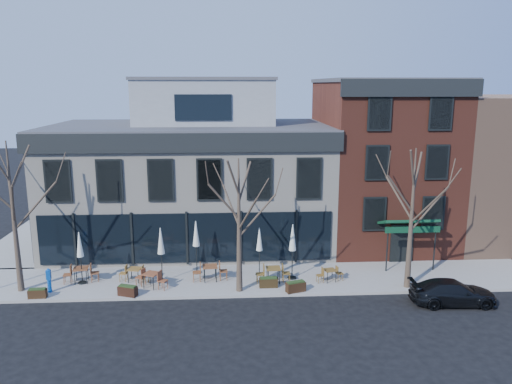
{
  "coord_description": "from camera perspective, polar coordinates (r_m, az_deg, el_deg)",
  "views": [
    {
      "loc": [
        2.45,
        -28.49,
        10.77
      ],
      "look_at": [
        4.22,
        2.0,
        4.19
      ],
      "focal_mm": 35.0,
      "sensor_mm": 36.0,
      "label": 1
    }
  ],
  "objects": [
    {
      "name": "umbrella_4",
      "position": [
        27.68,
        4.2,
        -5.54
      ],
      "size": [
        0.5,
        0.5,
        3.14
      ],
      "color": "black",
      "rests_on": "sidewalk_front"
    },
    {
      "name": "cafe_set_5",
      "position": [
        28.11,
        8.43,
        -9.25
      ],
      "size": [
        1.6,
        0.74,
        0.82
      ],
      "color": "brown",
      "rests_on": "sidewalk_front"
    },
    {
      "name": "cafe_set_2",
      "position": [
        27.56,
        -11.86,
        -9.64
      ],
      "size": [
        1.89,
        1.2,
        0.98
      ],
      "color": "brown",
      "rests_on": "sidewalk_front"
    },
    {
      "name": "planter_2",
      "position": [
        27.13,
        1.44,
        -10.26
      ],
      "size": [
        0.99,
        0.41,
        0.55
      ],
      "color": "black",
      "rests_on": "sidewalk_front"
    },
    {
      "name": "tree_mid",
      "position": [
        25.57,
        -1.93,
        -3.68
      ],
      "size": [
        3.5,
        3.55,
        7.04
      ],
      "color": "#382B21",
      "rests_on": "sidewalk_front"
    },
    {
      "name": "call_box",
      "position": [
        28.47,
        -22.59,
        -9.2
      ],
      "size": [
        0.26,
        0.26,
        1.33
      ],
      "color": "#0D4DB0",
      "rests_on": "sidewalk_front"
    },
    {
      "name": "planter_3",
      "position": [
        26.63,
        4.56,
        -10.71
      ],
      "size": [
        1.1,
        0.7,
        0.57
      ],
      "color": "black",
      "rests_on": "sidewalk_front"
    },
    {
      "name": "tree_corner",
      "position": [
        28.31,
        -25.95,
        -2.41
      ],
      "size": [
        3.93,
        3.98,
        7.92
      ],
      "color": "#382B21",
      "rests_on": "sidewalk_front"
    },
    {
      "name": "planter_0",
      "position": [
        28.15,
        -23.69,
        -10.54
      ],
      "size": [
        0.91,
        0.4,
        0.5
      ],
      "color": "#321F10",
      "rests_on": "sidewalk_front"
    },
    {
      "name": "umbrella_0",
      "position": [
        28.61,
        -19.49,
        -5.98
      ],
      "size": [
        0.47,
        0.47,
        2.91
      ],
      "color": "black",
      "rests_on": "sidewalk_front"
    },
    {
      "name": "parked_sedan",
      "position": [
        27.25,
        21.58,
        -10.62
      ],
      "size": [
        4.31,
        1.9,
        1.23
      ],
      "primitive_type": "imported",
      "rotation": [
        0.0,
        0.0,
        1.53
      ],
      "color": "black",
      "rests_on": "ground"
    },
    {
      "name": "umbrella_3",
      "position": [
        28.2,
        0.39,
        -5.72
      ],
      "size": [
        0.44,
        0.44,
        2.78
      ],
      "color": "black",
      "rests_on": "sidewalk_front"
    },
    {
      "name": "cafe_set_3",
      "position": [
        28.0,
        -5.27,
        -9.0
      ],
      "size": [
        2.0,
        0.86,
        1.04
      ],
      "color": "brown",
      "rests_on": "sidewalk_front"
    },
    {
      "name": "umbrella_1",
      "position": [
        27.65,
        -10.82,
        -5.85
      ],
      "size": [
        0.49,
        0.49,
        3.08
      ],
      "color": "black",
      "rests_on": "sidewalk_front"
    },
    {
      "name": "cafe_set_0",
      "position": [
        29.24,
        -19.35,
        -8.76
      ],
      "size": [
        1.97,
        0.87,
        1.01
      ],
      "color": "brown",
      "rests_on": "sidewalk_front"
    },
    {
      "name": "sidewalk_front",
      "position": [
        28.44,
        -1.48,
        -9.93
      ],
      "size": [
        33.5,
        4.7,
        0.15
      ],
      "primitive_type": "cube",
      "color": "gray",
      "rests_on": "ground"
    },
    {
      "name": "cafe_set_4",
      "position": [
        27.68,
        1.99,
        -9.25
      ],
      "size": [
        1.92,
        0.79,
        1.01
      ],
      "color": "brown",
      "rests_on": "sidewalk_front"
    },
    {
      "name": "red_brick_building",
      "position": [
        35.47,
        14.05,
        3.48
      ],
      "size": [
        8.2,
        11.78,
        11.18
      ],
      "color": "#602A1D",
      "rests_on": "ground"
    },
    {
      "name": "sidewalk_side",
      "position": [
        38.62,
        -24.03,
        -5.0
      ],
      "size": [
        4.5,
        12.0,
        0.15
      ],
      "primitive_type": "cube",
      "color": "gray",
      "rests_on": "ground"
    },
    {
      "name": "tree_right",
      "position": [
        27.24,
        17.38,
        -2.76
      ],
      "size": [
        3.72,
        3.77,
        7.48
      ],
      "color": "#382B21",
      "rests_on": "sidewalk_front"
    },
    {
      "name": "ground",
      "position": [
        30.56,
        -7.78,
        -8.59
      ],
      "size": [
        120.0,
        120.0,
        0.0
      ],
      "primitive_type": "plane",
      "color": "black",
      "rests_on": "ground"
    },
    {
      "name": "cafe_set_1",
      "position": [
        28.57,
        -13.7,
        -9.01
      ],
      "size": [
        1.77,
        0.78,
        0.91
      ],
      "color": "brown",
      "rests_on": "sidewalk_front"
    },
    {
      "name": "corner_building",
      "position": [
        34.19,
        -7.25,
        1.88
      ],
      "size": [
        18.39,
        10.39,
        11.1
      ],
      "color": "beige",
      "rests_on": "ground"
    },
    {
      "name": "planter_1",
      "position": [
        26.91,
        -14.45,
        -10.85
      ],
      "size": [
        1.06,
        0.72,
        0.55
      ],
      "color": "black",
      "rests_on": "sidewalk_front"
    },
    {
      "name": "umbrella_2",
      "position": [
        28.59,
        -6.87,
        -5.07
      ],
      "size": [
        0.5,
        0.5,
        3.11
      ],
      "color": "black",
      "rests_on": "sidewalk_front"
    },
    {
      "name": "bg_building",
      "position": [
        40.57,
        27.2,
        2.64
      ],
      "size": [
        12.0,
        12.0,
        10.0
      ],
      "primitive_type": "cube",
      "color": "#8C664C",
      "rests_on": "ground"
    }
  ]
}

